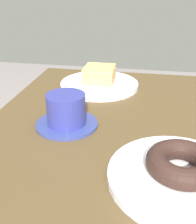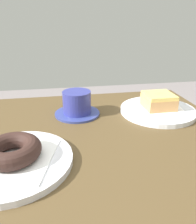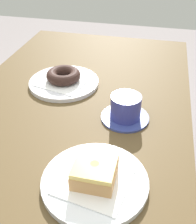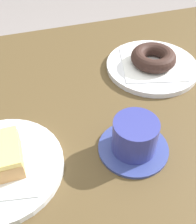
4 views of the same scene
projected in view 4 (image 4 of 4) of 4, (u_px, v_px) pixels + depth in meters
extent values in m
plane|color=gray|center=(128.00, 222.00, 1.23)|extent=(6.00, 6.00, 0.00)
cube|color=brown|center=(150.00, 94.00, 0.72)|extent=(1.04, 0.71, 0.05)
cylinder|color=brown|center=(3.00, 143.00, 1.09)|extent=(0.06, 0.06, 0.70)
cylinder|color=white|center=(152.00, 66.00, 0.75)|extent=(0.24, 0.24, 0.01)
cube|color=white|center=(152.00, 64.00, 0.74)|extent=(0.19, 0.19, 0.00)
torus|color=#321F1A|center=(153.00, 57.00, 0.73)|extent=(0.11, 0.11, 0.04)
cylinder|color=silver|center=(1.00, 167.00, 0.52)|extent=(0.23, 0.23, 0.01)
cylinder|color=#333F86|center=(133.00, 148.00, 0.56)|extent=(0.14, 0.14, 0.01)
cylinder|color=navy|center=(135.00, 136.00, 0.53)|extent=(0.09, 0.09, 0.07)
cylinder|color=black|center=(136.00, 125.00, 0.51)|extent=(0.07, 0.07, 0.00)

